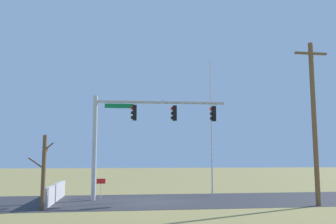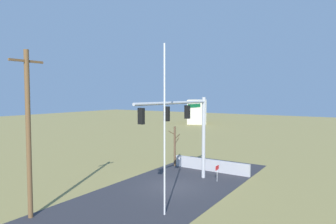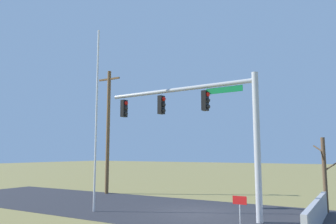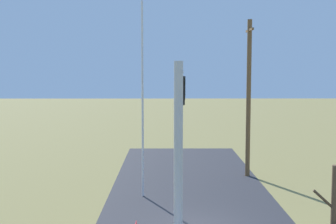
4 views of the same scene
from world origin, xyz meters
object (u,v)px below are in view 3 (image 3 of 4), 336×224
utility_pole (108,129)px  bare_tree (325,173)px  signal_mast (203,116)px  open_sign (240,204)px  flagpole (96,118)px

utility_pole → bare_tree: 14.55m
signal_mast → open_sign: 4.57m
signal_mast → utility_pole: 10.40m
flagpole → bare_tree: 11.80m
signal_mast → utility_pole: size_ratio=0.92×
utility_pole → bare_tree: size_ratio=2.45×
bare_tree → open_sign: size_ratio=3.01×
open_sign → flagpole: bearing=-179.0°
signal_mast → flagpole: size_ratio=0.88×
bare_tree → open_sign: bearing=-115.8°
utility_pole → open_sign: bearing=-26.1°
signal_mast → utility_pole: utility_pole is taller
bare_tree → open_sign: 6.08m
utility_pole → open_sign: utility_pole is taller
flagpole → signal_mast: bearing=17.1°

